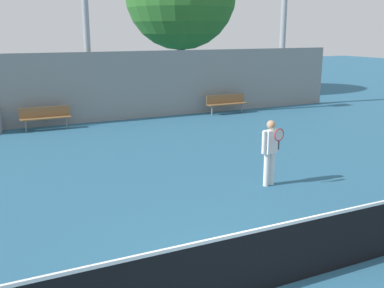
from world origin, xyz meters
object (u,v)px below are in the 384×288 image
object	(u,v)px
bench_courtside_near	(45,115)
tennis_player	(270,149)
tennis_net	(249,263)
bench_by_gate	(226,102)

from	to	relation	value
bench_courtside_near	tennis_player	bearing A→B (deg)	-66.49
tennis_net	bench_by_gate	xyz separation A→B (m)	(7.17, 13.07, 0.03)
bench_courtside_near	bench_by_gate	bearing A→B (deg)	0.00
tennis_net	bench_courtside_near	xyz separation A→B (m)	(-0.93, 13.07, 0.03)
bench_courtside_near	bench_by_gate	size ratio (longest dim) A/B	0.96
tennis_net	tennis_player	size ratio (longest dim) A/B	6.72
tennis_net	bench_courtside_near	world-z (taller)	tennis_net
tennis_net	bench_by_gate	distance (m)	14.91
tennis_player	bench_by_gate	xyz separation A→B (m)	(4.09, 9.21, -0.37)
tennis_player	bench_by_gate	bearing A→B (deg)	56.58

